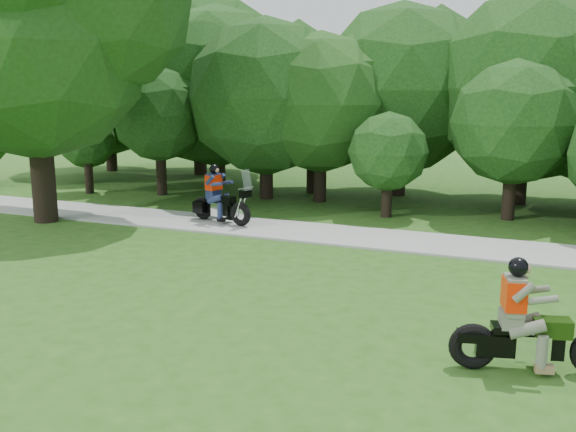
% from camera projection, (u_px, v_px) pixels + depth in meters
% --- Properties ---
extents(ground, '(100.00, 100.00, 0.00)m').
position_uv_depth(ground, '(295.00, 370.00, 9.02)').
color(ground, '#285317').
rests_on(ground, ground).
extents(walkway, '(60.00, 2.20, 0.06)m').
position_uv_depth(walkway, '(413.00, 242.00, 16.25)').
color(walkway, '#989893').
rests_on(walkway, ground).
extents(tree_line, '(40.76, 12.32, 7.88)m').
position_uv_depth(tree_line, '(459.00, 94.00, 21.46)').
color(tree_line, black).
rests_on(tree_line, ground).
extents(big_tree_west, '(8.64, 6.56, 9.96)m').
position_uv_depth(big_tree_west, '(39.00, 19.00, 18.02)').
color(big_tree_west, black).
rests_on(big_tree_west, ground).
extents(chopper_motorcycle, '(2.28, 0.95, 1.65)m').
position_uv_depth(chopper_motorcycle, '(526.00, 331.00, 8.85)').
color(chopper_motorcycle, black).
rests_on(chopper_motorcycle, ground).
extents(touring_motorcycle, '(2.15, 1.07, 1.67)m').
position_uv_depth(touring_motorcycle, '(218.00, 201.00, 18.35)').
color(touring_motorcycle, black).
rests_on(touring_motorcycle, walkway).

